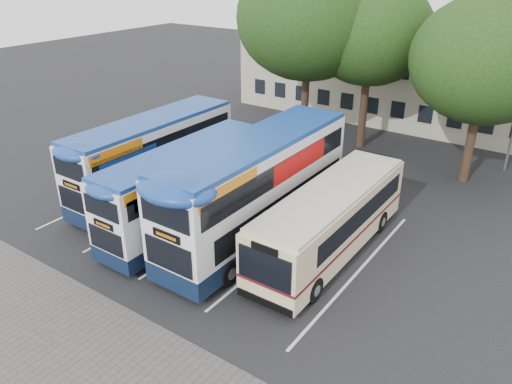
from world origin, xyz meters
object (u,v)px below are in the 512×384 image
Objects in this scene: bus_dd_left at (154,154)px; bus_single at (332,216)px; tree_right at (487,60)px; bus_dd_mid at (187,185)px; tree_mid at (371,32)px; bus_dd_right at (258,184)px; tree_left at (309,18)px.

bus_single is at bearing 1.20° from bus_dd_left.
bus_dd_mid is (-9.34, -13.07, -4.66)m from tree_right.
tree_mid is 1.05× the size of tree_right.
tree_mid is at bearing 108.73° from bus_single.
bus_dd_right is at bearing -85.41° from tree_mid.
tree_left reaches higher than tree_mid.
bus_dd_left is at bearing -101.21° from tree_left.
bus_dd_mid is at bearing -83.68° from tree_left.
tree_left reaches higher than bus_dd_left.
bus_dd_left is (-5.87, -13.25, -5.09)m from tree_mid.
bus_dd_mid is 0.84× the size of bus_dd_right.
tree_right is at bearing 54.45° from bus_dd_mid.
bus_dd_left is (-13.14, -11.37, -4.51)m from tree_right.
bus_dd_left is (-2.32, -11.71, -5.84)m from tree_left.
bus_dd_right is at bearing 20.48° from bus_dd_mid.
tree_left is at bearing 124.76° from bus_single.
tree_left is 1.13× the size of tree_mid.
tree_right is 16.72m from bus_dd_mid.
tree_mid is (3.55, 1.55, -0.75)m from tree_left.
tree_mid is 14.62m from bus_dd_right.
tree_right is at bearing -1.79° from tree_left.
tree_left is 1.20× the size of bus_single.
bus_single is (3.32, 0.73, -0.91)m from bus_dd_right.
tree_right reaches higher than bus_dd_right.
tree_right reaches higher than bus_single.
bus_dd_right is (-6.16, -11.88, -4.23)m from tree_right.
tree_right is (10.82, -0.34, -1.33)m from tree_left.
tree_left is at bearing -156.50° from tree_mid.
bus_dd_right is (1.10, -13.76, -4.81)m from tree_mid.
tree_left is 1.18× the size of tree_right.
tree_left is 10.91m from tree_right.
tree_right is at bearing -14.54° from tree_mid.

